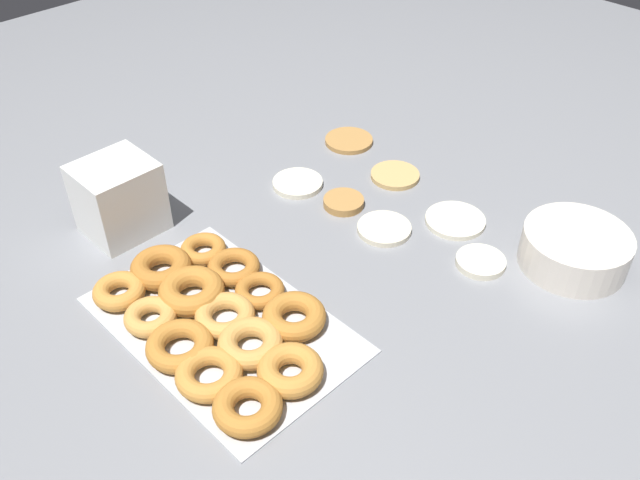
{
  "coord_description": "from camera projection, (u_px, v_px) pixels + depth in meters",
  "views": [
    {
      "loc": [
        0.69,
        -0.77,
        0.82
      ],
      "look_at": [
        0.01,
        -0.11,
        0.04
      ],
      "focal_mm": 38.0,
      "sensor_mm": 36.0,
      "label": 1
    }
  ],
  "objects": [
    {
      "name": "pancake_3",
      "position": [
        455.0,
        220.0,
        1.33
      ],
      "size": [
        0.12,
        0.12,
        0.01
      ],
      "primitive_type": "cylinder",
      "color": "silver",
      "rests_on": "ground_plane"
    },
    {
      "name": "container_stack",
      "position": [
        119.0,
        198.0,
        1.27
      ],
      "size": [
        0.13,
        0.14,
        0.14
      ],
      "color": "white",
      "rests_on": "ground_plane"
    },
    {
      "name": "batter_bowl",
      "position": [
        575.0,
        249.0,
        1.21
      ],
      "size": [
        0.19,
        0.19,
        0.07
      ],
      "color": "silver",
      "rests_on": "ground_plane"
    },
    {
      "name": "ground_plane",
      "position": [
        357.0,
        228.0,
        1.32
      ],
      "size": [
        3.0,
        3.0,
        0.0
      ],
      "primitive_type": "plane",
      "color": "gray"
    },
    {
      "name": "pancake_6",
      "position": [
        384.0,
        229.0,
        1.31
      ],
      "size": [
        0.1,
        0.1,
        0.01
      ],
      "primitive_type": "cylinder",
      "color": "beige",
      "rests_on": "ground_plane"
    },
    {
      "name": "pancake_4",
      "position": [
        481.0,
        262.0,
        1.23
      ],
      "size": [
        0.09,
        0.09,
        0.01
      ],
      "primitive_type": "cylinder",
      "color": "silver",
      "rests_on": "ground_plane"
    },
    {
      "name": "pancake_5",
      "position": [
        349.0,
        141.0,
        1.56
      ],
      "size": [
        0.11,
        0.11,
        0.01
      ],
      "primitive_type": "cylinder",
      "color": "#B27F42",
      "rests_on": "ground_plane"
    },
    {
      "name": "pancake_1",
      "position": [
        395.0,
        175.0,
        1.45
      ],
      "size": [
        0.1,
        0.1,
        0.01
      ],
      "primitive_type": "cylinder",
      "color": "tan",
      "rests_on": "ground_plane"
    },
    {
      "name": "pancake_2",
      "position": [
        298.0,
        183.0,
        1.43
      ],
      "size": [
        0.11,
        0.11,
        0.01
      ],
      "primitive_type": "cylinder",
      "color": "silver",
      "rests_on": "ground_plane"
    },
    {
      "name": "donut_tray",
      "position": [
        217.0,
        319.0,
        1.1
      ],
      "size": [
        0.45,
        0.29,
        0.04
      ],
      "color": "silver",
      "rests_on": "ground_plane"
    },
    {
      "name": "pancake_0",
      "position": [
        344.0,
        202.0,
        1.37
      ],
      "size": [
        0.08,
        0.08,
        0.02
      ],
      "primitive_type": "cylinder",
      "color": "#B27F42",
      "rests_on": "ground_plane"
    }
  ]
}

